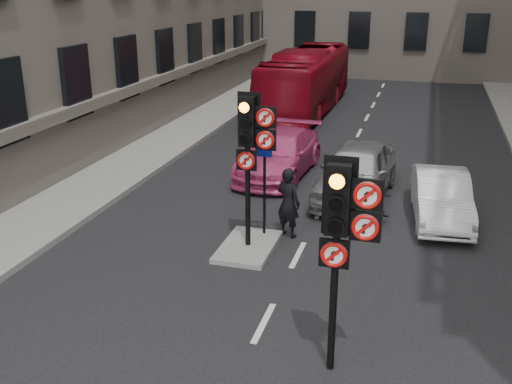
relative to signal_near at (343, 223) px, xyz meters
The scene contains 11 objects.
pavement_left 14.24m from the signal_near, 128.28° to the left, with size 3.00×50.00×0.16m, color gray.
centre_island 5.44m from the signal_near, 123.83° to the left, with size 1.20×2.00×0.12m, color gray.
signal_near is the anchor object (origin of this frame).
signal_far 4.77m from the signal_near, 123.02° to the left, with size 0.91×0.40×3.58m.
car_silver 8.49m from the signal_near, 94.85° to the left, with size 1.87×4.65×1.58m, color #9DA0A5.
car_white 7.61m from the signal_near, 77.05° to the left, with size 1.34×3.84×1.27m, color silver.
car_pink 10.47m from the signal_near, 108.93° to the left, with size 1.93×4.74×1.38m, color #C93B78.
bus_red 20.22m from the signal_near, 102.88° to the left, with size 2.44×10.43×2.90m, color maroon.
motorcycle 6.85m from the signal_near, 88.54° to the left, with size 0.44×1.56×0.93m, color black.
motorcyclist 5.66m from the signal_near, 111.33° to the left, with size 0.64×0.42×1.75m, color black.
info_sign 5.45m from the signal_near, 117.77° to the left, with size 0.39×0.11×2.28m.
Camera 1 is at (2.50, -7.28, 6.02)m, focal length 42.00 mm.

